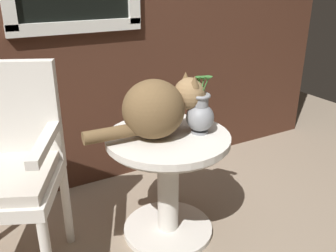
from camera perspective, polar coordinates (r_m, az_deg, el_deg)
The scene contains 5 objects.
ground_plane at distance 2.05m, azimuth -4.65°, elevation -18.72°, with size 6.00×6.00×0.00m, color gray.
wicker_side_table at distance 1.94m, azimuth 0.00°, elevation -6.51°, with size 0.64×0.64×0.59m.
wicker_chair at distance 1.80m, azimuth -24.33°, elevation -5.07°, with size 0.63×0.63×1.00m.
cat at distance 1.79m, azimuth -1.63°, elevation 2.90°, with size 0.64×0.31×0.30m.
pewter_vase_with_ivy at distance 1.86m, azimuth 5.04°, elevation 1.87°, with size 0.14×0.14×0.30m.
Camera 1 is at (-0.62, -1.42, 1.34)m, focal length 39.07 mm.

